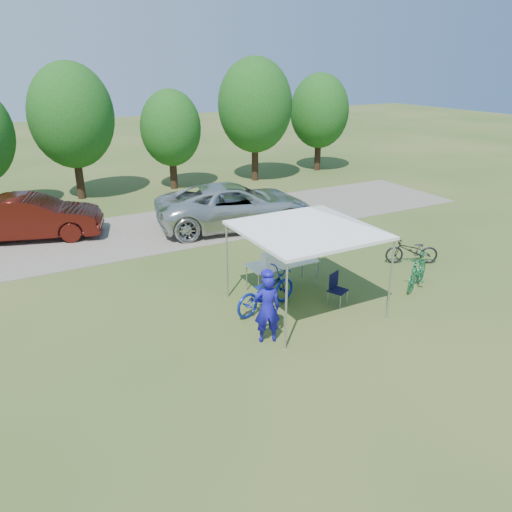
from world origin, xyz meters
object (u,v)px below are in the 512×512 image
at_px(bike_dark, 412,251).
at_px(minivan, 235,206).
at_px(cooler, 270,259).
at_px(folding_table, 282,263).
at_px(folding_chair, 336,286).
at_px(bike_blue, 266,291).
at_px(bike_green, 417,271).
at_px(sedan, 32,217).
at_px(cyclist, 267,309).

bearing_deg(bike_dark, minivan, -122.18).
bearing_deg(bike_dark, cooler, -64.74).
distance_m(folding_table, folding_chair, 1.68).
bearing_deg(bike_blue, bike_green, -116.38).
relative_size(cooler, bike_green, 0.27).
bearing_deg(folding_table, folding_chair, -60.97).
xyz_separation_m(bike_blue, sedan, (-4.65, 8.82, 0.29)).
height_order(bike_blue, bike_green, bike_blue).
relative_size(cyclist, bike_dark, 1.01).
bearing_deg(cooler, bike_dark, -4.14).
height_order(folding_table, bike_green, bike_green).
relative_size(folding_chair, bike_green, 0.51).
relative_size(cooler, bike_blue, 0.22).
height_order(bike_green, minivan, minivan).
bearing_deg(minivan, folding_chair, -173.45).
bearing_deg(cyclist, bike_green, -155.56).
distance_m(folding_table, cyclist, 2.88).
bearing_deg(bike_blue, minivan, -35.44).
bearing_deg(bike_blue, cyclist, 135.89).
bearing_deg(folding_chair, minivan, 62.02).
distance_m(bike_dark, minivan, 6.87).
bearing_deg(cyclist, folding_table, -109.19).
height_order(cooler, sedan, sedan).
relative_size(bike_blue, bike_green, 1.23).
height_order(cooler, bike_green, cooler).
xyz_separation_m(minivan, sedan, (-7.02, 2.25, -0.04)).
bearing_deg(cooler, folding_chair, -50.59).
bearing_deg(sedan, bike_blue, -135.64).
bearing_deg(bike_dark, folding_chair, -44.72).
bearing_deg(cyclist, cooler, -102.61).
relative_size(folding_table, cooler, 4.55).
bearing_deg(cooler, bike_green, -24.54).
height_order(folding_table, bike_dark, bike_dark).
height_order(cyclist, minivan, minivan).
height_order(folding_chair, bike_green, bike_green).
distance_m(cooler, bike_dark, 5.04).
bearing_deg(minivan, bike_dark, -140.65).
height_order(minivan, sedan, minivan).
bearing_deg(bike_blue, sedan, 12.21).
xyz_separation_m(bike_green, bike_dark, (1.17, 1.39, -0.05)).
height_order(folding_chair, bike_blue, bike_blue).
relative_size(bike_blue, sedan, 0.42).
bearing_deg(sedan, bike_green, -120.13).
relative_size(bike_green, sedan, 0.34).
height_order(folding_chair, cooler, cooler).
bearing_deg(sedan, folding_chair, -128.79).
xyz_separation_m(folding_table, cooler, (-0.39, -0.00, 0.20)).
distance_m(folding_chair, sedan, 11.39).
distance_m(folding_chair, cyclist, 2.72).
distance_m(folding_chair, bike_green, 2.66).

